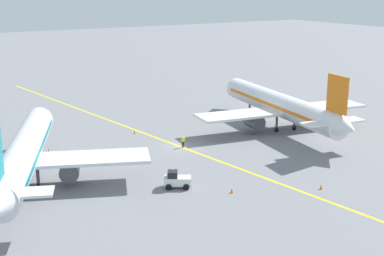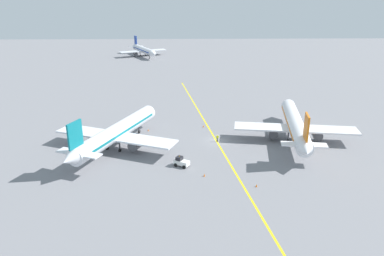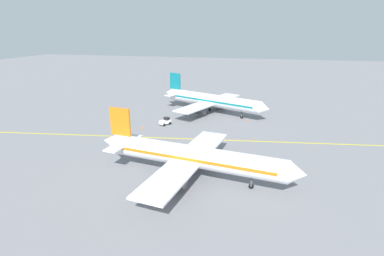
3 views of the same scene
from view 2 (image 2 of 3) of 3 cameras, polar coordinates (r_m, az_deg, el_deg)
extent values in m
plane|color=slate|center=(87.54, 3.75, -2.00)|extent=(400.00, 400.00, 0.00)
cube|color=yellow|center=(87.54, 3.75, -2.00)|extent=(16.62, 118.95, 0.01)
cylinder|color=silver|center=(84.09, -11.30, -0.53)|extent=(14.84, 29.08, 3.60)
cone|color=silver|center=(97.33, -6.28, 2.60)|extent=(4.08, 3.53, 3.42)
cone|color=silver|center=(71.75, -18.28, -4.63)|extent=(3.98, 3.94, 3.06)
cube|color=#0F727F|center=(84.04, -11.31, -0.43)|extent=(13.73, 26.33, 0.50)
cube|color=silver|center=(83.57, -11.63, -1.22)|extent=(27.85, 15.55, 0.36)
cylinder|color=#4C4C51|center=(86.70, -14.37, -1.54)|extent=(3.26, 3.80, 2.20)
cylinder|color=#4C4C51|center=(81.56, -8.60, -2.51)|extent=(3.26, 3.80, 2.20)
cube|color=#0F727F|center=(72.02, -17.40, -0.98)|extent=(1.87, 3.83, 5.00)
cube|color=silver|center=(73.81, -16.85, -3.67)|extent=(9.23, 5.67, 0.24)
cylinder|color=#4C4C51|center=(92.61, -8.08, 0.03)|extent=(0.36, 0.36, 2.00)
cylinder|color=black|center=(92.96, -8.05, -0.55)|extent=(0.57, 0.85, 0.80)
cylinder|color=#4C4C51|center=(84.25, -12.83, -2.36)|extent=(0.36, 0.36, 2.00)
cylinder|color=black|center=(84.63, -12.78, -2.99)|extent=(0.57, 0.85, 0.80)
cylinder|color=#4C4C51|center=(82.59, -10.98, -2.69)|extent=(0.36, 0.36, 2.00)
cylinder|color=black|center=(82.98, -10.93, -3.32)|extent=(0.57, 0.85, 0.80)
cylinder|color=white|center=(90.39, 15.45, 0.59)|extent=(8.17, 30.20, 3.60)
cone|color=white|center=(105.70, 14.36, 3.50)|extent=(3.75, 2.90, 3.42)
cone|color=white|center=(75.06, 17.03, -3.37)|extent=(3.48, 3.43, 3.06)
cube|color=orange|center=(90.34, 15.45, 0.68)|extent=(7.75, 27.24, 0.50)
cube|color=white|center=(89.69, 15.48, -0.06)|extent=(28.47, 9.44, 0.36)
cylinder|color=#4C4C51|center=(89.51, 12.25, -0.67)|extent=(2.67, 3.50, 2.20)
cylinder|color=#4C4C51|center=(90.98, 18.52, -0.94)|extent=(2.67, 3.50, 2.20)
cube|color=orange|center=(75.94, 17.05, 0.15)|extent=(0.97, 4.01, 5.00)
cube|color=white|center=(77.76, 16.71, -2.43)|extent=(9.26, 3.76, 0.24)
cylinder|color=#4C4C51|center=(100.15, 14.64, 1.11)|extent=(0.36, 0.36, 2.00)
cylinder|color=black|center=(100.47, 14.59, 0.57)|extent=(0.40, 0.83, 0.80)
cylinder|color=#4C4C51|center=(89.11, 14.45, -1.25)|extent=(0.36, 0.36, 2.00)
cylinder|color=black|center=(89.47, 14.39, -1.84)|extent=(0.40, 0.83, 0.80)
cylinder|color=#4C4C51|center=(89.59, 16.48, -1.33)|extent=(0.36, 0.36, 2.00)
cylinder|color=black|center=(89.94, 16.41, -1.92)|extent=(0.40, 0.83, 0.80)
cylinder|color=silver|center=(205.96, -7.39, 11.72)|extent=(14.52, 25.78, 3.24)
cone|color=silver|center=(192.43, -5.88, 11.19)|extent=(3.71, 3.27, 3.08)
cone|color=silver|center=(219.84, -8.74, 12.25)|extent=(3.65, 3.62, 2.75)
cube|color=#193899|center=(205.94, -7.39, 11.75)|extent=(13.40, 23.35, 0.45)
cube|color=silver|center=(206.89, -7.47, 11.57)|extent=(24.77, 15.05, 0.32)
cylinder|color=#4C4C51|center=(208.58, -6.27, 11.37)|extent=(3.02, 3.45, 1.98)
cylinder|color=#4C4C51|center=(205.62, -8.65, 11.14)|extent=(3.02, 3.45, 1.98)
cube|color=#193899|center=(217.27, -8.59, 13.12)|extent=(1.84, 3.39, 4.50)
cube|color=silver|center=(217.28, -8.51, 12.19)|extent=(8.24, 5.43, 0.22)
cylinder|color=#4C4C51|center=(198.26, -6.49, 10.80)|extent=(0.32, 0.32, 1.80)
cylinder|color=black|center=(198.40, -6.48, 10.54)|extent=(0.54, 0.76, 0.72)
cylinder|color=#4C4C51|center=(208.43, -7.15, 11.23)|extent=(0.32, 0.32, 1.80)
cylinder|color=black|center=(208.57, -7.14, 10.98)|extent=(0.54, 0.76, 0.72)
cylinder|color=#4C4C51|center=(207.49, -7.91, 11.15)|extent=(0.32, 0.32, 1.80)
cylinder|color=black|center=(207.63, -7.90, 10.91)|extent=(0.54, 0.76, 0.72)
cube|color=white|center=(74.85, -1.57, -5.28)|extent=(3.34, 2.84, 0.90)
cube|color=black|center=(74.77, -1.93, -4.63)|extent=(1.60, 1.66, 0.70)
sphere|color=orange|center=(74.59, -1.94, -4.33)|extent=(0.16, 0.16, 0.16)
cylinder|color=black|center=(74.94, -2.50, -5.64)|extent=(0.73, 0.58, 0.70)
cylinder|color=black|center=(76.08, -1.90, -5.22)|extent=(0.73, 0.58, 0.70)
cylinder|color=black|center=(74.01, -1.22, -5.97)|extent=(0.73, 0.58, 0.70)
cylinder|color=black|center=(75.17, -0.63, -5.53)|extent=(0.73, 0.58, 0.70)
cylinder|color=#23232D|center=(87.11, 3.82, -1.82)|extent=(0.16, 0.16, 0.85)
cylinder|color=#23232D|center=(87.07, 3.95, -1.83)|extent=(0.16, 0.16, 0.85)
cube|color=#CCD819|center=(86.82, 3.89, -1.38)|extent=(0.41, 0.31, 0.60)
cylinder|color=#CCD819|center=(86.86, 3.74, -1.36)|extent=(0.10, 0.10, 0.55)
cylinder|color=#CCD819|center=(86.78, 4.05, -1.39)|extent=(0.10, 0.10, 0.55)
sphere|color=tan|center=(86.67, 3.90, -1.12)|extent=(0.22, 0.22, 0.22)
cone|color=orange|center=(94.22, -6.70, -0.28)|extent=(0.32, 0.32, 0.55)
cone|color=orange|center=(68.52, 9.80, -8.63)|extent=(0.32, 0.32, 0.55)
cone|color=orange|center=(71.15, 1.89, -7.18)|extent=(0.32, 0.32, 0.55)
cone|color=orange|center=(96.21, 1.74, 0.29)|extent=(0.32, 0.32, 0.55)
camera|label=1|loc=(35.64, -54.12, -6.22)|focal=50.00mm
camera|label=3|loc=(115.63, 36.57, 11.65)|focal=28.00mm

